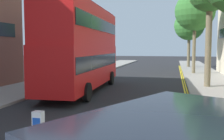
% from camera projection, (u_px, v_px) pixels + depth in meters
% --- Properties ---
extents(sidewalk_right, '(4.00, 80.00, 0.14)m').
position_uv_depth(sidewalk_right, '(222.00, 92.00, 16.60)').
color(sidewalk_right, gray).
rests_on(sidewalk_right, ground).
extents(sidewalk_left, '(4.00, 80.00, 0.14)m').
position_uv_depth(sidewalk_left, '(37.00, 85.00, 19.63)').
color(sidewalk_left, gray).
rests_on(sidewalk_left, ground).
extents(kerb_line_outer, '(0.10, 56.00, 0.01)m').
position_uv_depth(kerb_line_outer, '(189.00, 98.00, 15.15)').
color(kerb_line_outer, yellow).
rests_on(kerb_line_outer, ground).
extents(kerb_line_inner, '(0.10, 56.00, 0.01)m').
position_uv_depth(kerb_line_inner, '(186.00, 98.00, 15.19)').
color(kerb_line_inner, yellow).
rests_on(kerb_line_inner, ground).
extents(keep_left_bollard, '(0.36, 0.28, 1.11)m').
position_uv_depth(keep_left_bollard, '(39.00, 133.00, 7.02)').
color(keep_left_bollard, silver).
rests_on(keep_left_bollard, traffic_island).
extents(double_decker_bus_away, '(3.14, 10.90, 5.64)m').
position_uv_depth(double_decker_bus_away, '(83.00, 46.00, 17.33)').
color(double_decker_bus_away, red).
rests_on(double_decker_bus_away, ground).
extents(street_tree_near, '(4.26, 4.26, 8.84)m').
position_uv_depth(street_tree_near, '(195.00, 11.00, 27.91)').
color(street_tree_near, '#6B6047').
rests_on(street_tree_near, sidewalk_right).
extents(street_tree_far, '(4.32, 4.32, 8.17)m').
position_uv_depth(street_tree_far, '(189.00, 26.00, 37.76)').
color(street_tree_far, '#6B6047').
rests_on(street_tree_far, sidewalk_right).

